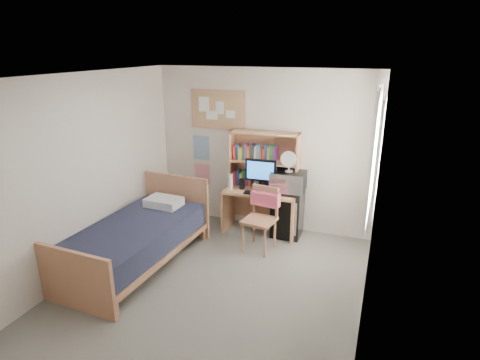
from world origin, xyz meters
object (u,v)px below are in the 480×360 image
(desk, at_px, (261,211))
(mini_fridge, at_px, (287,212))
(bulletin_board, at_px, (218,109))
(monitor, at_px, (260,176))
(bed, at_px, (135,245))
(desk_chair, at_px, (259,220))
(speaker_right, at_px, (279,188))
(microwave, at_px, (288,181))
(desk_fan, at_px, (289,162))
(speaker_left, at_px, (242,184))

(desk, bearing_deg, mini_fridge, 4.98)
(bulletin_board, bearing_deg, monitor, -22.47)
(desk, height_order, bed, desk)
(desk_chair, bearing_deg, speaker_right, 82.91)
(bed, distance_m, microwave, 2.46)
(desk_fan, bearing_deg, speaker_right, -147.45)
(speaker_right, height_order, desk_fan, desk_fan)
(desk_fan, bearing_deg, bed, -137.94)
(speaker_right, relative_size, desk_fan, 0.53)
(desk, xyz_separation_m, desk_chair, (0.16, -0.58, 0.11))
(microwave, bearing_deg, bed, -137.94)
(monitor, xyz_separation_m, speaker_left, (-0.30, -0.01, -0.17))
(desk, bearing_deg, microwave, 2.32)
(bulletin_board, height_order, desk_fan, bulletin_board)
(mini_fridge, relative_size, bed, 0.36)
(mini_fridge, relative_size, speaker_left, 4.54)
(speaker_right, height_order, microwave, microwave)
(bulletin_board, distance_m, bed, 2.53)
(bulletin_board, bearing_deg, speaker_left, -33.15)
(desk_fan, bearing_deg, desk, -176.41)
(desk_chair, xyz_separation_m, bed, (-1.47, -1.00, -0.18))
(desk_chair, relative_size, microwave, 1.88)
(desk, height_order, speaker_left, speaker_left)
(bulletin_board, relative_size, microwave, 1.84)
(bulletin_board, bearing_deg, desk_chair, -40.78)
(desk, bearing_deg, desk_chair, -76.88)
(bulletin_board, bearing_deg, microwave, -11.59)
(mini_fridge, xyz_separation_m, speaker_left, (-0.72, -0.12, 0.43))
(monitor, distance_m, speaker_left, 0.35)
(microwave, bearing_deg, mini_fridge, 90.00)
(speaker_left, relative_size, microwave, 0.33)
(desk, xyz_separation_m, mini_fridge, (0.43, 0.05, 0.02))
(microwave, bearing_deg, desk_fan, 0.00)
(speaker_left, xyz_separation_m, speaker_right, (0.60, 0.02, -0.01))
(bed, bearing_deg, speaker_left, 58.86)
(desk_chair, height_order, monitor, monitor)
(desk_chair, bearing_deg, microwave, 74.44)
(desk_chair, bearing_deg, speaker_left, 139.78)
(monitor, bearing_deg, bed, -132.93)
(mini_fridge, xyz_separation_m, monitor, (-0.42, -0.11, 0.60))
(speaker_right, bearing_deg, desk_chair, -107.22)
(mini_fridge, relative_size, microwave, 1.52)
(bulletin_board, relative_size, desk_fan, 3.20)
(speaker_right, bearing_deg, mini_fridge, 37.30)
(desk_chair, bearing_deg, monitor, 114.68)
(bulletin_board, bearing_deg, mini_fridge, -10.74)
(monitor, height_order, microwave, monitor)
(mini_fridge, bearing_deg, monitor, -165.91)
(monitor, bearing_deg, speaker_right, -0.00)
(desk_chair, distance_m, microwave, 0.80)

